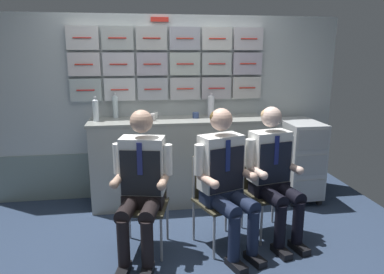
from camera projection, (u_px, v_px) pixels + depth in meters
The scene contains 17 objects.
ground at pixel (181, 252), 3.20m from camera, with size 4.80×4.80×0.04m, color #293750.
galley_bulkhead at pixel (167, 105), 4.25m from camera, with size 4.20×0.14×2.15m.
galley_counter at pixel (179, 161), 4.14m from camera, with size 2.01×0.53×0.99m.
service_trolley at pixel (299, 157), 4.25m from camera, with size 0.40×0.65×0.94m.
folding_chair_left at pixel (146, 193), 3.18m from camera, with size 0.48×0.48×0.82m.
crew_member_left at pixel (141, 178), 2.99m from camera, with size 0.53×0.68×1.26m.
folding_chair_right at pixel (215, 190), 3.25m from camera, with size 0.51×0.51×0.82m.
crew_member_right at pixel (225, 175), 3.07m from camera, with size 0.55×0.69×1.26m.
folding_chair_near_trolley at pixel (264, 182), 3.46m from camera, with size 0.48×0.48×0.82m.
crew_member_near_trolley at pixel (274, 169), 3.28m from camera, with size 0.52×0.66×1.25m.
water_bottle_tall at pixel (115, 106), 4.07m from camera, with size 0.06×0.06×0.29m.
water_bottle_clear at pixel (96, 110), 3.88m from camera, with size 0.06×0.06×0.27m.
sparkling_bottle_green at pixel (211, 105), 4.16m from camera, with size 0.08×0.08×0.28m.
coffee_cup_spare at pixel (196, 115), 4.08m from camera, with size 0.07×0.07×0.07m.
paper_cup_blue at pixel (227, 117), 3.94m from camera, with size 0.07×0.07×0.07m.
espresso_cup_small at pixel (153, 117), 3.91m from camera, with size 0.06×0.06×0.08m.
coffee_cup_white at pixel (156, 115), 4.08m from camera, with size 0.06×0.06×0.07m.
Camera 1 is at (-0.33, -2.86, 1.72)m, focal length 33.25 mm.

